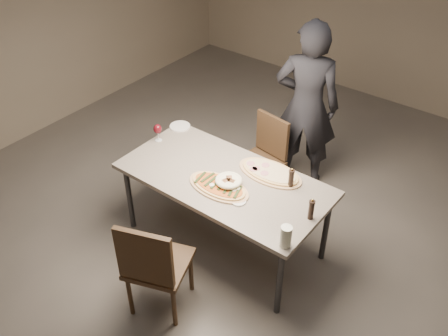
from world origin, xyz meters
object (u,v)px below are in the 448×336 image
Objects in this scene: chair_near at (153,264)px; chair_far at (264,153)px; diner at (306,106)px; bread_basket at (229,182)px; pepper_mill_left at (311,209)px; zucchini_pizza at (219,186)px; ham_pizza at (270,172)px; dining_table at (224,183)px; carafe at (286,236)px.

chair_near is 1.10× the size of chair_far.
diner is (0.18, 0.44, 0.40)m from chair_far.
diner is (-0.05, 1.34, 0.09)m from bread_basket.
pepper_mill_left is at bearing 147.95° from chair_far.
ham_pizza is (0.23, 0.42, -0.00)m from zucchini_pizza.
pepper_mill_left is (0.83, -0.00, 0.15)m from dining_table.
carafe reaches higher than chair_far.
chair_far is at bearing 104.47° from bread_basket.
diner reaches higher than zucchini_pizza.
bread_basket is (0.05, 0.06, 0.03)m from zucchini_pizza.
ham_pizza is at bearing 130.73° from carafe.
dining_table is 1.28m from diner.
pepper_mill_left is 0.36m from carafe.
dining_table is at bearing -111.90° from ham_pizza.
chair_near is at bearing -129.85° from pepper_mill_left.
dining_table is 0.16m from bread_basket.
pepper_mill_left is (0.73, 0.07, 0.04)m from bread_basket.
bread_basket is 1.27× the size of carafe.
zucchini_pizza is at bearing 69.54° from chair_near.
carafe is 0.18× the size of chair_near.
pepper_mill_left reaches higher than chair_far.
zucchini_pizza is 2.53× the size of bread_basket.
chair_far reaches higher than ham_pizza.
chair_near is (-0.78, -0.57, -0.30)m from carafe.
pepper_mill_left is at bearing 99.45° from diner.
zucchini_pizza is 2.98× the size of pepper_mill_left.
bread_basket is at bearing -93.38° from ham_pizza.
chair_near reaches higher than zucchini_pizza.
dining_table is 8.07× the size of bread_basket.
pepper_mill_left reaches higher than bread_basket.
chair_near reaches higher than chair_far.
dining_table is 3.19× the size of zucchini_pizza.
bread_basket reaches higher than zucchini_pizza.
chair_far is (-0.13, 0.82, -0.21)m from dining_table.
dining_table is 0.95m from chair_near.
bread_basket is 0.26× the size of chair_far.
dining_table is 10.22× the size of carafe.
dining_table is at bearing 107.50° from chair_far.
bread_basket is 0.13× the size of diner.
carafe is at bearing 16.00° from chair_near.
zucchini_pizza is at bearing -128.83° from bread_basket.
pepper_mill_left is (0.78, 0.14, 0.07)m from zucchini_pizza.
ham_pizza reaches higher than dining_table.
dining_table is at bearing 179.91° from pepper_mill_left.
diner reaches higher than dining_table.
chair_far is at bearing 75.42° from chair_near.
ham_pizza is 0.34× the size of diner.
dining_table is 1.02× the size of diner.
dining_table is at bearing 88.05° from zucchini_pizza.
chair_near is (-0.23, -1.21, -0.23)m from ham_pizza.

